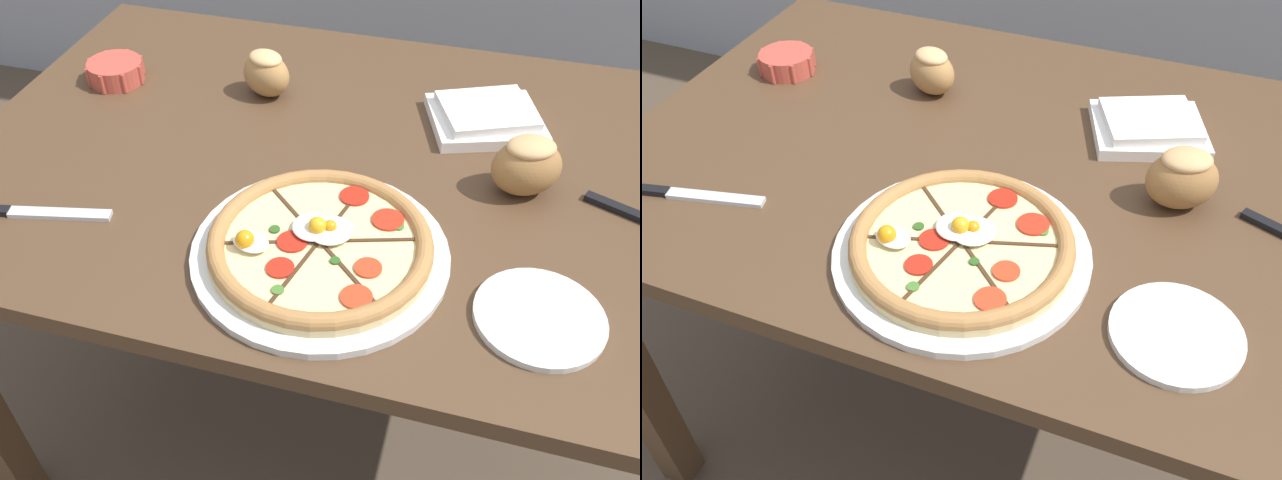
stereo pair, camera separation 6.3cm
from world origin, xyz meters
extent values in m
plane|color=brown|center=(0.00, 0.00, 0.00)|extent=(12.00, 12.00, 0.00)
cube|color=#513823|center=(0.00, 0.00, 0.71)|extent=(1.24, 0.84, 0.03)
cube|color=#513823|center=(-0.57, 0.37, 0.35)|extent=(0.06, 0.06, 0.69)
cylinder|color=white|center=(0.02, -0.22, 0.73)|extent=(0.35, 0.35, 0.01)
cylinder|color=#E5C684|center=(0.02, -0.22, 0.74)|extent=(0.30, 0.30, 0.01)
cylinder|color=beige|center=(0.02, -0.22, 0.75)|extent=(0.26, 0.26, 0.00)
torus|color=#B27A42|center=(0.02, -0.22, 0.75)|extent=(0.30, 0.30, 0.02)
cube|color=#472D19|center=(0.08, -0.20, 0.75)|extent=(0.13, 0.04, 0.00)
cube|color=#472D19|center=(0.03, -0.16, 0.75)|extent=(0.03, 0.13, 0.00)
cube|color=#472D19|center=(-0.03, -0.18, 0.75)|extent=(0.10, 0.09, 0.00)
cube|color=#472D19|center=(-0.05, -0.24, 0.75)|extent=(0.13, 0.04, 0.00)
cube|color=#472D19|center=(0.00, -0.29, 0.75)|extent=(0.03, 0.13, 0.00)
cube|color=#472D19|center=(0.06, -0.27, 0.75)|extent=(0.10, 0.09, 0.00)
cylinder|color=red|center=(-0.02, -0.29, 0.75)|extent=(0.04, 0.04, 0.00)
cylinder|color=red|center=(0.09, -0.16, 0.75)|extent=(0.04, 0.04, 0.00)
cylinder|color=red|center=(0.09, -0.26, 0.75)|extent=(0.04, 0.04, 0.00)
cylinder|color=red|center=(0.04, -0.12, 0.75)|extent=(0.04, 0.04, 0.00)
cylinder|color=red|center=(-0.02, -0.24, 0.75)|extent=(0.04, 0.04, 0.00)
cylinder|color=red|center=(0.08, -0.31, 0.75)|extent=(0.04, 0.04, 0.00)
ellipsoid|color=white|center=(0.03, -0.21, 0.76)|extent=(0.08, 0.08, 0.01)
sphere|color=orange|center=(0.02, -0.21, 0.76)|extent=(0.02, 0.02, 0.02)
ellipsoid|color=white|center=(-0.07, -0.26, 0.76)|extent=(0.06, 0.05, 0.01)
sphere|color=orange|center=(-0.07, -0.26, 0.76)|extent=(0.03, 0.03, 0.03)
ellipsoid|color=white|center=(0.00, -0.21, 0.76)|extent=(0.08, 0.08, 0.01)
sphere|color=#F4AD1E|center=(0.01, -0.21, 0.76)|extent=(0.02, 0.02, 0.02)
cylinder|color=#477A2D|center=(0.11, -0.17, 0.75)|extent=(0.02, 0.02, 0.00)
cylinder|color=#386B23|center=(-0.02, -0.28, 0.75)|extent=(0.02, 0.02, 0.00)
cylinder|color=#477A2D|center=(-0.01, -0.32, 0.75)|extent=(0.02, 0.02, 0.00)
cylinder|color=#2D5B1E|center=(-0.05, -0.22, 0.75)|extent=(0.01, 0.01, 0.00)
cylinder|color=#2D5B1E|center=(0.04, -0.25, 0.75)|extent=(0.01, 0.01, 0.00)
cylinder|color=#C64C3D|center=(-0.47, 0.12, 0.74)|extent=(0.10, 0.10, 0.04)
cylinder|color=#AD1423|center=(-0.47, 0.12, 0.75)|extent=(0.08, 0.08, 0.02)
cylinder|color=#C64C3D|center=(-0.42, 0.12, 0.74)|extent=(0.01, 0.01, 0.04)
cylinder|color=#C64C3D|center=(-0.43, 0.15, 0.74)|extent=(0.01, 0.01, 0.04)
cylinder|color=#C64C3D|center=(-0.47, 0.17, 0.74)|extent=(0.01, 0.01, 0.04)
cylinder|color=#C64C3D|center=(-0.50, 0.15, 0.74)|extent=(0.01, 0.01, 0.04)
cylinder|color=#C64C3D|center=(-0.52, 0.12, 0.74)|extent=(0.01, 0.01, 0.04)
cylinder|color=#C64C3D|center=(-0.50, 0.09, 0.74)|extent=(0.01, 0.01, 0.04)
cylinder|color=#C64C3D|center=(-0.47, 0.07, 0.74)|extent=(0.01, 0.01, 0.04)
cylinder|color=#C64C3D|center=(-0.43, 0.09, 0.74)|extent=(0.01, 0.01, 0.04)
cube|color=white|center=(0.20, 0.15, 0.73)|extent=(0.22, 0.20, 0.02)
cube|color=white|center=(0.20, 0.15, 0.75)|extent=(0.18, 0.17, 0.02)
ellipsoid|color=#B27F47|center=(-0.19, 0.15, 0.76)|extent=(0.11, 0.10, 0.08)
ellipsoid|color=#EAB775|center=(-0.19, 0.15, 0.79)|extent=(0.08, 0.07, 0.02)
ellipsoid|color=#A3703D|center=(0.27, -0.01, 0.77)|extent=(0.12, 0.11, 0.09)
ellipsoid|color=tan|center=(0.27, -0.01, 0.80)|extent=(0.09, 0.08, 0.03)
cube|color=black|center=(0.40, -0.02, 0.73)|extent=(0.10, 0.05, 0.01)
cube|color=silver|center=(-0.37, -0.24, 0.73)|extent=(0.15, 0.05, 0.01)
cylinder|color=white|center=(0.30, -0.26, 0.73)|extent=(0.16, 0.16, 0.01)
camera|label=1|loc=(0.19, -0.85, 1.36)|focal=38.00mm
camera|label=2|loc=(0.25, -0.83, 1.36)|focal=38.00mm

